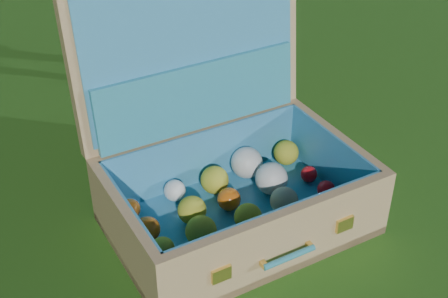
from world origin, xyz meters
TOP-DOWN VIEW (x-y plane):
  - ground at (0.00, 0.00)m, footprint 60.00×60.00m
  - suitcase at (0.13, -0.08)m, footprint 0.71×0.59m

SIDE VIEW (x-z plane):
  - ground at x=0.00m, z-range 0.00..0.00m
  - suitcase at x=0.13m, z-range -0.14..0.50m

